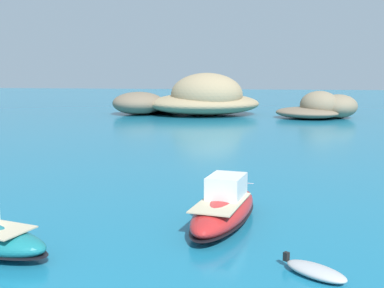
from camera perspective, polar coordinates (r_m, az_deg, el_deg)
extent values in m
ellipsoid|color=#9E8966|center=(87.63, 1.47, 4.79)|extent=(24.04, 21.98, 3.93)
ellipsoid|color=#9E8966|center=(85.20, 1.75, 5.89)|extent=(13.26, 11.58, 7.52)
ellipsoid|color=#756651|center=(88.44, -6.34, 4.83)|extent=(10.75, 11.52, 4.09)
ellipsoid|color=#756651|center=(93.74, -3.91, 4.60)|extent=(13.75, 11.16, 2.56)
ellipsoid|color=#84755B|center=(83.08, 14.84, 4.52)|extent=(8.96, 8.98, 4.57)
ellipsoid|color=#756651|center=(82.74, 13.43, 3.63)|extent=(13.48, 12.78, 1.90)
ellipsoid|color=#756651|center=(87.18, 15.68, 3.75)|extent=(5.35, 4.48, 1.79)
ellipsoid|color=#84755B|center=(84.47, 16.90, 4.30)|extent=(8.42, 9.21, 3.98)
ellipsoid|color=#9E8966|center=(84.13, 15.19, 4.13)|extent=(9.60, 9.73, 3.34)
ellipsoid|color=red|center=(25.10, 3.81, -7.85)|extent=(3.94, 8.48, 1.39)
ellipsoid|color=black|center=(25.19, 3.81, -8.53)|extent=(4.02, 8.65, 0.17)
cube|color=#C6B793|center=(24.37, 3.44, -6.91)|extent=(2.89, 4.80, 0.06)
cube|color=silver|center=(25.17, 4.09, -4.99)|extent=(2.11, 2.57, 1.14)
cube|color=#2D4756|center=(26.24, 4.76, -4.18)|extent=(1.61, 0.56, 0.61)
cylinder|color=silver|center=(27.89, 5.58, -4.55)|extent=(1.69, 0.36, 0.04)
ellipsoid|color=#B2B2B2|center=(19.63, 14.45, -14.37)|extent=(2.71, 2.50, 0.44)
cube|color=#9E998E|center=(19.61, 14.46, -14.21)|extent=(1.79, 1.62, 0.06)
cube|color=black|center=(20.30, 11.09, -12.92)|extent=(0.28, 0.28, 0.36)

